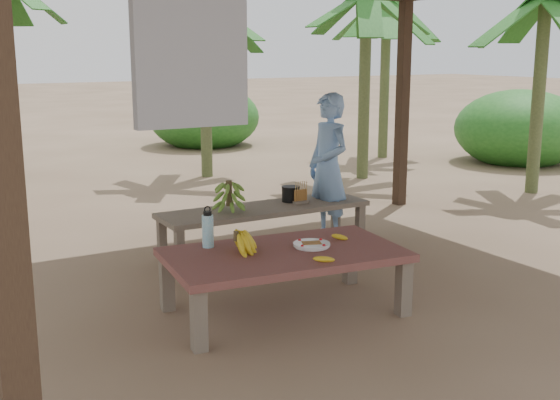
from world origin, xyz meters
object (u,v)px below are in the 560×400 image
bench (265,212)px  woman (328,167)px  plate (312,245)px  work_table (284,259)px  ripe_banana_bunch (236,241)px  water_flask (208,230)px  cooking_pot (291,194)px

bench → woman: (0.78, 0.01, 0.39)m
bench → plate: (-0.49, -1.63, 0.12)m
work_table → ripe_banana_bunch: 0.40m
bench → water_flask: (-1.19, -1.23, 0.24)m
cooking_pot → woman: size_ratio=0.12×
work_table → ripe_banana_bunch: (-0.34, 0.15, 0.16)m
ripe_banana_bunch → woman: woman is taller
ripe_banana_bunch → plate: 0.61m
water_flask → bench: bearing=45.8°
work_table → bench: work_table is taller
plate → work_table: bearing=177.2°
bench → woman: 0.87m
plate → cooking_pot: (0.84, 1.72, 0.01)m
ripe_banana_bunch → woman: size_ratio=0.19×
water_flask → ripe_banana_bunch: bearing=-64.2°
work_table → water_flask: bearing=145.7°
plate → cooking_pot: size_ratio=1.59×
bench → cooking_pot: cooking_pot is taller
work_table → bench: bearing=72.2°
bench → ripe_banana_bunch: 1.83m
plate → water_flask: water_flask is taller
work_table → water_flask: water_flask is taller
ripe_banana_bunch → cooking_pot: (1.42, 1.56, -0.06)m
ripe_banana_bunch → plate: size_ratio=1.04×
plate → cooking_pot: bearing=63.9°
work_table → ripe_banana_bunch: size_ratio=6.29×
ripe_banana_bunch → work_table: bearing=-23.6°
work_table → woman: 2.25m
bench → water_flask: water_flask is taller
work_table → woman: size_ratio=1.21×
plate → water_flask: bearing=149.7°
plate → ripe_banana_bunch: bearing=164.7°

